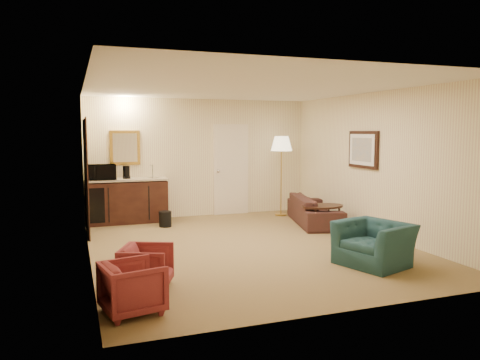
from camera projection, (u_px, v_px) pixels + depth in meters
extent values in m
plane|color=olive|center=(248.00, 246.00, 7.75)|extent=(6.00, 6.00, 0.00)
cube|color=#F8F1BA|center=(201.00, 158.00, 10.43)|extent=(5.00, 0.02, 2.60)
cube|color=#F8F1BA|center=(87.00, 172.00, 6.78)|extent=(0.02, 6.00, 2.60)
cube|color=#F8F1BA|center=(377.00, 164.00, 8.46)|extent=(0.02, 6.00, 2.60)
cube|color=white|center=(248.00, 87.00, 7.48)|extent=(5.00, 6.00, 0.02)
cube|color=#F0E1C4|center=(231.00, 169.00, 10.66)|extent=(0.82, 0.06, 2.05)
cube|color=black|center=(87.00, 178.00, 8.41)|extent=(0.06, 0.98, 2.10)
cube|color=gold|center=(125.00, 148.00, 9.82)|extent=(0.62, 0.04, 0.72)
cube|color=black|center=(363.00, 150.00, 8.79)|extent=(0.06, 0.90, 0.70)
cube|color=#3A1D12|center=(128.00, 201.00, 9.70)|extent=(1.64, 0.58, 0.92)
imported|color=black|center=(315.00, 205.00, 9.59)|extent=(1.03, 2.02, 0.76)
imported|color=#1C4748|center=(374.00, 236.00, 6.61)|extent=(0.88, 1.09, 0.82)
imported|color=maroon|center=(147.00, 265.00, 5.62)|extent=(0.71, 0.73, 0.59)
imported|color=maroon|center=(133.00, 285.00, 4.87)|extent=(0.66, 0.69, 0.60)
cube|color=black|center=(322.00, 217.00, 9.00)|extent=(0.89, 0.65, 0.48)
cube|color=#B1903B|center=(281.00, 176.00, 10.48)|extent=(0.62, 0.62, 1.79)
cylinder|color=black|center=(165.00, 219.00, 9.30)|extent=(0.27, 0.27, 0.31)
imported|color=black|center=(102.00, 170.00, 9.41)|extent=(0.56, 0.32, 0.37)
cylinder|color=black|center=(126.00, 172.00, 9.63)|extent=(0.17, 0.17, 0.27)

